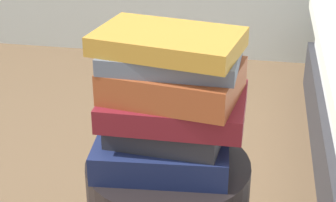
{
  "coord_description": "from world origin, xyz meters",
  "views": [
    {
      "loc": [
        0.18,
        -1.0,
        1.16
      ],
      "look_at": [
        0.0,
        0.0,
        0.67
      ],
      "focal_mm": 60.24,
      "sensor_mm": 36.0,
      "label": 1
    }
  ],
  "objects_px": {
    "book_navy": "(162,151)",
    "book_rust": "(173,80)",
    "book_maroon": "(174,106)",
    "book_ochre": "(168,42)",
    "book_charcoal": "(167,125)",
    "book_slate": "(172,57)"
  },
  "relations": [
    {
      "from": "book_navy",
      "to": "book_rust",
      "type": "relative_size",
      "value": 1.07
    },
    {
      "from": "book_maroon",
      "to": "book_ochre",
      "type": "xyz_separation_m",
      "value": [
        -0.01,
        -0.01,
        0.14
      ]
    },
    {
      "from": "book_navy",
      "to": "book_maroon",
      "type": "relative_size",
      "value": 0.96
    },
    {
      "from": "book_navy",
      "to": "book_rust",
      "type": "xyz_separation_m",
      "value": [
        0.02,
        0.01,
        0.16
      ]
    },
    {
      "from": "book_charcoal",
      "to": "book_slate",
      "type": "relative_size",
      "value": 0.87
    },
    {
      "from": "book_navy",
      "to": "book_slate",
      "type": "bearing_deg",
      "value": 38.52
    },
    {
      "from": "book_charcoal",
      "to": "book_ochre",
      "type": "relative_size",
      "value": 0.83
    },
    {
      "from": "book_navy",
      "to": "book_ochre",
      "type": "height_order",
      "value": "book_ochre"
    },
    {
      "from": "book_charcoal",
      "to": "book_maroon",
      "type": "distance_m",
      "value": 0.05
    },
    {
      "from": "book_charcoal",
      "to": "book_ochre",
      "type": "distance_m",
      "value": 0.19
    },
    {
      "from": "book_charcoal",
      "to": "book_maroon",
      "type": "xyz_separation_m",
      "value": [
        0.02,
        -0.0,
        0.05
      ]
    },
    {
      "from": "book_navy",
      "to": "book_slate",
      "type": "distance_m",
      "value": 0.21
    },
    {
      "from": "book_navy",
      "to": "book_maroon",
      "type": "distance_m",
      "value": 0.11
    },
    {
      "from": "book_navy",
      "to": "book_maroon",
      "type": "xyz_separation_m",
      "value": [
        0.02,
        0.01,
        0.1
      ]
    },
    {
      "from": "book_rust",
      "to": "book_slate",
      "type": "xyz_separation_m",
      "value": [
        -0.0,
        0.0,
        0.05
      ]
    },
    {
      "from": "book_navy",
      "to": "book_ochre",
      "type": "bearing_deg",
      "value": 15.82
    },
    {
      "from": "book_slate",
      "to": "book_ochre",
      "type": "distance_m",
      "value": 0.04
    },
    {
      "from": "book_charcoal",
      "to": "book_rust",
      "type": "height_order",
      "value": "book_rust"
    },
    {
      "from": "book_maroon",
      "to": "book_rust",
      "type": "xyz_separation_m",
      "value": [
        -0.0,
        -0.0,
        0.06
      ]
    },
    {
      "from": "book_rust",
      "to": "book_slate",
      "type": "distance_m",
      "value": 0.05
    },
    {
      "from": "book_charcoal",
      "to": "book_ochre",
      "type": "xyz_separation_m",
      "value": [
        0.0,
        -0.01,
        0.19
      ]
    },
    {
      "from": "book_maroon",
      "to": "book_slate",
      "type": "bearing_deg",
      "value": 149.39
    }
  ]
}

